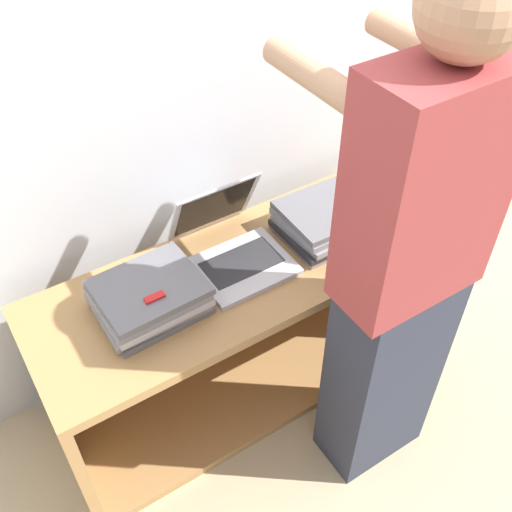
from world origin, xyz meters
name	(u,v)px	position (x,y,z in m)	size (l,w,h in m)	color
ground_plane	(282,428)	(0.00, 0.00, 0.00)	(12.00, 12.00, 0.00)	tan
wall_back	(177,60)	(0.00, 0.62, 1.20)	(8.00, 0.05, 2.40)	silver
cart	(235,318)	(0.00, 0.32, 0.31)	(1.44, 0.52, 0.62)	#A87A47
laptop_open	(233,247)	(0.00, 0.32, 0.67)	(0.31, 0.37, 0.25)	#B7B7BC
laptop_stack_left	(149,297)	(-0.33, 0.26, 0.68)	(0.32, 0.27, 0.11)	slate
laptop_stack_right	(327,220)	(0.34, 0.26, 0.68)	(0.32, 0.27, 0.11)	gray
person	(404,275)	(0.24, -0.19, 0.85)	(0.40, 0.53, 1.69)	#2D3342
inventory_tag	(155,297)	(-0.34, 0.20, 0.74)	(0.06, 0.02, 0.01)	red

